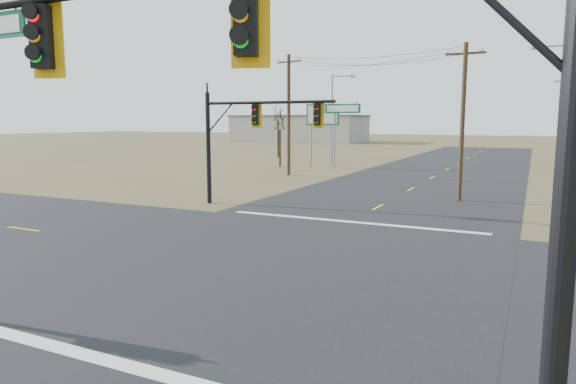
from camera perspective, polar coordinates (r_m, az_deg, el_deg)
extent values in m
plane|color=brown|center=(16.77, -1.36, -7.94)|extent=(320.00, 320.00, 0.00)
cube|color=black|center=(16.76, -1.36, -7.91)|extent=(160.00, 14.00, 0.02)
cube|color=black|center=(16.76, -1.36, -7.90)|extent=(14.00, 160.00, 0.02)
cube|color=silver|center=(11.03, -20.18, -16.97)|extent=(12.00, 0.40, 0.01)
cube|color=silver|center=(23.51, 6.98, -3.31)|extent=(12.00, 0.40, 0.01)
cylinder|color=black|center=(6.36, 28.49, -1.88)|extent=(0.29, 0.29, 7.21)
cylinder|color=black|center=(28.77, -8.84, 4.79)|extent=(0.24, 0.24, 6.12)
cylinder|color=black|center=(26.82, -2.29, 9.91)|extent=(7.43, 0.16, 0.16)
cube|color=#0D5B3C|center=(25.15, 6.08, 9.21)|extent=(1.80, 0.05, 0.45)
cylinder|color=#472E1E|center=(30.81, 18.81, 7.24)|extent=(0.26, 0.26, 8.88)
cube|color=#472E1E|center=(31.03, 19.14, 14.34)|extent=(2.17, 0.19, 0.12)
cylinder|color=#472E1E|center=(43.50, 0.08, 8.49)|extent=(0.29, 0.29, 10.03)
cube|color=#472E1E|center=(43.76, 0.08, 14.28)|extent=(2.40, 0.73, 0.12)
cylinder|color=gray|center=(51.33, 2.56, 6.26)|extent=(0.17, 0.17, 6.21)
cylinder|color=gray|center=(50.41, 5.18, 6.21)|extent=(0.17, 0.17, 6.21)
cube|color=#0D5B3C|center=(50.84, 3.88, 8.57)|extent=(3.30, 0.44, 2.07)
cylinder|color=gray|center=(43.38, 28.67, 7.65)|extent=(0.20, 0.20, 10.21)
cylinder|color=gray|center=(43.67, 27.45, 14.20)|extent=(2.45, 0.12, 0.12)
cube|color=gray|center=(43.65, 25.79, 14.17)|extent=(0.62, 0.46, 0.18)
cylinder|color=gray|center=(61.27, 28.69, 10.83)|extent=(2.14, 0.11, 0.11)
cube|color=gray|center=(61.23, 27.67, 10.80)|extent=(0.52, 0.32, 0.16)
cylinder|color=gray|center=(55.57, 4.89, 8.02)|extent=(0.19, 0.19, 9.42)
cylinder|color=gray|center=(55.37, 6.07, 12.68)|extent=(2.26, 0.11, 0.11)
cube|color=gray|center=(55.00, 7.20, 12.59)|extent=(0.55, 0.33, 0.17)
cylinder|color=black|center=(51.63, -0.90, 4.90)|extent=(0.18, 0.18, 3.72)
cylinder|color=black|center=(64.83, -1.10, 5.87)|extent=(0.21, 0.21, 4.54)
cube|color=gray|center=(114.61, 1.26, 7.00)|extent=(28.00, 14.00, 5.50)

